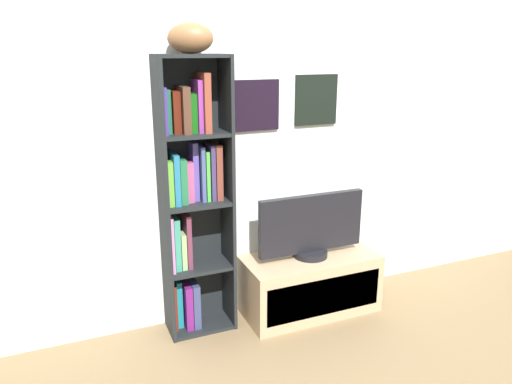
{
  "coord_description": "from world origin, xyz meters",
  "views": [
    {
      "loc": [
        -1.23,
        -1.63,
        1.68
      ],
      "look_at": [
        -0.19,
        0.85,
        0.88
      ],
      "focal_mm": 33.96,
      "sensor_mm": 36.0,
      "label": 1
    }
  ],
  "objects_px": {
    "bookshelf": "(191,197)",
    "tv_stand": "(310,283)",
    "television": "(311,227)",
    "football": "(190,38)"
  },
  "relations": [
    {
      "from": "bookshelf",
      "to": "tv_stand",
      "type": "relative_size",
      "value": 1.88
    },
    {
      "from": "football",
      "to": "television",
      "type": "relative_size",
      "value": 0.35
    },
    {
      "from": "bookshelf",
      "to": "television",
      "type": "relative_size",
      "value": 2.31
    },
    {
      "from": "football",
      "to": "television",
      "type": "bearing_deg",
      "value": -6.58
    },
    {
      "from": "bookshelf",
      "to": "football",
      "type": "bearing_deg",
      "value": -45.91
    },
    {
      "from": "tv_stand",
      "to": "television",
      "type": "relative_size",
      "value": 1.23
    },
    {
      "from": "television",
      "to": "tv_stand",
      "type": "bearing_deg",
      "value": -90.0
    },
    {
      "from": "football",
      "to": "bookshelf",
      "type": "bearing_deg",
      "value": 134.09
    },
    {
      "from": "bookshelf",
      "to": "football",
      "type": "height_order",
      "value": "football"
    },
    {
      "from": "bookshelf",
      "to": "television",
      "type": "xyz_separation_m",
      "value": [
        0.75,
        -0.11,
        -0.26
      ]
    }
  ]
}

